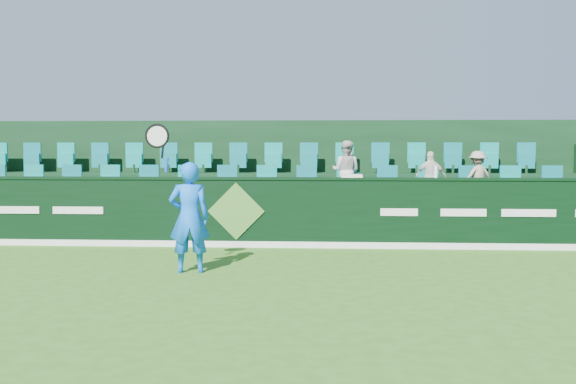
# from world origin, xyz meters

# --- Properties ---
(ground) EXTENTS (60.00, 60.00, 0.00)m
(ground) POSITION_xyz_m (0.00, 0.00, 0.00)
(ground) COLOR #336D1A
(ground) RESTS_ON ground
(sponsor_hoarding) EXTENTS (16.00, 0.25, 1.35)m
(sponsor_hoarding) POSITION_xyz_m (0.00, 4.00, 0.67)
(sponsor_hoarding) COLOR black
(sponsor_hoarding) RESTS_ON ground
(stand_tier_front) EXTENTS (16.00, 2.00, 0.80)m
(stand_tier_front) POSITION_xyz_m (0.00, 5.10, 0.40)
(stand_tier_front) COLOR black
(stand_tier_front) RESTS_ON ground
(stand_tier_back) EXTENTS (16.00, 1.80, 1.30)m
(stand_tier_back) POSITION_xyz_m (0.00, 7.00, 0.65)
(stand_tier_back) COLOR black
(stand_tier_back) RESTS_ON ground
(stand_rear) EXTENTS (16.00, 4.10, 2.60)m
(stand_rear) POSITION_xyz_m (0.00, 7.44, 1.22)
(stand_rear) COLOR black
(stand_rear) RESTS_ON ground
(seat_row_front) EXTENTS (13.50, 0.50, 0.60)m
(seat_row_front) POSITION_xyz_m (0.00, 5.50, 1.10)
(seat_row_front) COLOR #0C8981
(seat_row_front) RESTS_ON stand_tier_front
(seat_row_back) EXTENTS (13.50, 0.50, 0.60)m
(seat_row_back) POSITION_xyz_m (0.00, 7.30, 1.60)
(seat_row_back) COLOR #0C8981
(seat_row_back) RESTS_ON stand_tier_back
(tennis_player) EXTENTS (1.00, 0.51, 2.30)m
(tennis_player) POSITION_xyz_m (-0.38, 1.41, 0.87)
(tennis_player) COLOR blue
(tennis_player) RESTS_ON ground
(spectator_left) EXTENTS (0.73, 0.65, 1.26)m
(spectator_left) POSITION_xyz_m (2.14, 5.12, 1.43)
(spectator_left) COLOR beige
(spectator_left) RESTS_ON stand_tier_front
(spectator_middle) EXTENTS (0.63, 0.32, 1.04)m
(spectator_middle) POSITION_xyz_m (3.88, 5.12, 1.32)
(spectator_middle) COLOR white
(spectator_middle) RESTS_ON stand_tier_front
(spectator_right) EXTENTS (0.78, 0.62, 1.05)m
(spectator_right) POSITION_xyz_m (4.83, 5.12, 1.32)
(spectator_right) COLOR tan
(spectator_right) RESTS_ON stand_tier_front
(towel) EXTENTS (0.40, 0.26, 0.06)m
(towel) POSITION_xyz_m (2.21, 4.00, 1.38)
(towel) COLOR silver
(towel) RESTS_ON sponsor_hoarding
(drinks_bottle) EXTENTS (0.07, 0.07, 0.23)m
(drinks_bottle) POSITION_xyz_m (3.79, 4.00, 1.46)
(drinks_bottle) COLOR white
(drinks_bottle) RESTS_ON sponsor_hoarding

